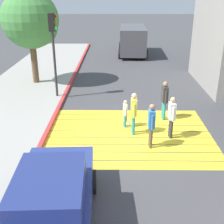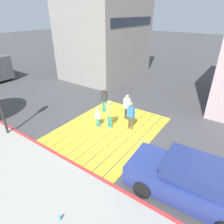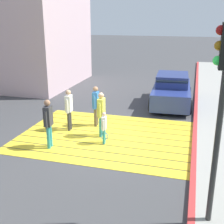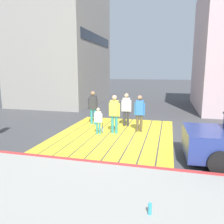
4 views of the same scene
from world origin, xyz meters
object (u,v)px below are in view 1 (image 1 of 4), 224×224
street_tree (32,21)px  van_down_street (133,40)px  pedestrian_teen_behind (172,114)px  traffic_light_corner (53,39)px  car_parked_near_curb (52,204)px  pedestrian_child_with_racket (125,113)px  pedestrian_adult_lead (134,111)px  pedestrian_adult_side (151,123)px  pedestrian_adult_trailing (165,98)px

street_tree → van_down_street: bearing=54.8°
pedestrian_teen_behind → traffic_light_corner: bearing=139.5°
car_parked_near_curb → street_tree: 12.28m
van_down_street → pedestrian_child_with_racket: 14.62m
street_tree → pedestrian_adult_lead: street_tree is taller
traffic_light_corner → pedestrian_adult_side: traffic_light_corner is taller
van_down_street → pedestrian_adult_side: van_down_street is taller
street_tree → pedestrian_teen_behind: (6.77, -6.78, -2.67)m
van_down_street → traffic_light_corner: size_ratio=1.24×
pedestrian_adult_trailing → pedestrian_adult_side: pedestrian_adult_trailing is taller
car_parked_near_curb → pedestrian_adult_lead: 5.43m
pedestrian_adult_trailing → traffic_light_corner: bearing=152.5°
car_parked_near_curb → street_tree: size_ratio=0.82×
pedestrian_adult_trailing → pedestrian_adult_side: (-0.84, -2.49, -0.03)m
car_parked_near_curb → van_down_street: van_down_street is taller
pedestrian_adult_trailing → street_tree: bearing=143.2°
pedestrian_adult_lead → pedestrian_adult_side: (0.56, -1.02, -0.02)m
pedestrian_adult_side → car_parked_near_curb: bearing=-124.5°
traffic_light_corner → pedestrian_adult_lead: 5.94m
car_parked_near_curb → pedestrian_adult_side: (2.72, 3.95, 0.23)m
pedestrian_adult_lead → pedestrian_child_with_racket: pedestrian_adult_lead is taller
van_down_street → pedestrian_adult_trailing: bearing=-87.3°
street_tree → pedestrian_adult_lead: size_ratio=3.13×
pedestrian_adult_trailing → van_down_street: bearing=92.7°
street_tree → pedestrian_adult_side: bearing=-51.9°
car_parked_near_curb → traffic_light_corner: bearing=99.8°
pedestrian_adult_lead → pedestrian_adult_side: pedestrian_adult_lead is taller
traffic_light_corner → pedestrian_adult_trailing: (5.14, -2.67, -2.04)m
van_down_street → pedestrian_adult_side: (-0.20, -16.22, -0.31)m
van_down_street → street_tree: 10.88m
pedestrian_adult_lead → pedestrian_adult_side: size_ratio=1.02×
pedestrian_adult_trailing → pedestrian_teen_behind: (0.01, -1.73, -0.04)m
pedestrian_adult_side → street_tree: bearing=128.1°
traffic_light_corner → street_tree: bearing=124.2°
pedestrian_teen_behind → pedestrian_child_with_racket: 1.95m
car_parked_near_curb → street_tree: (-3.20, 11.50, 2.90)m
pedestrian_teen_behind → pedestrian_adult_trailing: bearing=90.3°
car_parked_near_curb → pedestrian_adult_lead: bearing=66.6°
van_down_street → traffic_light_corner: 12.07m
pedestrian_child_with_racket → pedestrian_adult_lead: bearing=-64.6°
street_tree → pedestrian_child_with_racket: 8.31m
van_down_street → traffic_light_corner: traffic_light_corner is taller
car_parked_near_curb → pedestrian_child_with_racket: size_ratio=3.73×
pedestrian_teen_behind → van_down_street: bearing=92.4°
pedestrian_child_with_racket → car_parked_near_curb: bearing=-108.3°
van_down_street → pedestrian_adult_lead: (-0.76, -15.20, -0.29)m
traffic_light_corner → pedestrian_adult_side: bearing=-50.2°
pedestrian_adult_lead → pedestrian_adult_trailing: 2.03m
car_parked_near_curb → van_down_street: bearing=81.8°
traffic_light_corner → pedestrian_child_with_racket: (3.44, -3.50, -2.38)m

